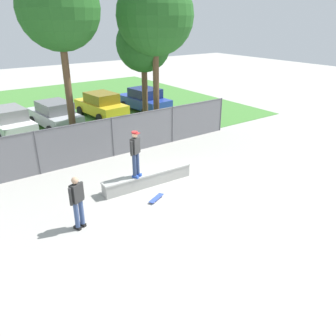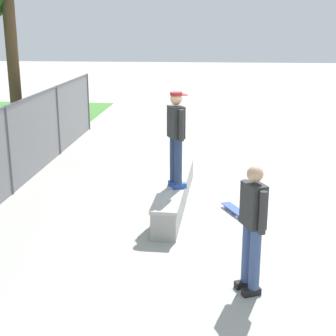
# 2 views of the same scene
# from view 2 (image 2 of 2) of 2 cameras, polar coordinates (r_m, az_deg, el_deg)

# --- Properties ---
(ground_plane) EXTENTS (80.00, 80.00, 0.00)m
(ground_plane) POSITION_cam_2_polar(r_m,az_deg,el_deg) (10.68, 5.82, -3.65)
(ground_plane) COLOR #ADAAA3
(concrete_ledge) EXTENTS (3.89, 0.62, 0.56)m
(concrete_ledge) POSITION_cam_2_polar(r_m,az_deg,el_deg) (10.31, 0.85, -2.65)
(concrete_ledge) COLOR #999993
(concrete_ledge) RESTS_ON ground
(skateboarder) EXTENTS (0.55, 0.40, 1.84)m
(skateboarder) POSITION_cam_2_polar(r_m,az_deg,el_deg) (9.41, 0.93, 3.80)
(skateboarder) COLOR #2647A5
(skateboarder) RESTS_ON concrete_ledge
(skateboard) EXTENTS (0.81, 0.53, 0.09)m
(skateboard) POSITION_cam_2_polar(r_m,az_deg,el_deg) (9.98, 7.59, -4.70)
(skateboard) COLOR #334CB2
(skateboard) RESTS_ON ground
(chainlink_fence) EXTENTS (14.27, 0.07, 1.95)m
(chainlink_fence) POSITION_cam_2_polar(r_m,az_deg,el_deg) (11.23, -17.77, 2.27)
(chainlink_fence) COLOR #4C4C51
(chainlink_fence) RESTS_ON ground
(bystander) EXTENTS (0.56, 0.39, 1.82)m
(bystander) POSITION_cam_2_polar(r_m,az_deg,el_deg) (6.85, 9.62, -6.31)
(bystander) COLOR black
(bystander) RESTS_ON ground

